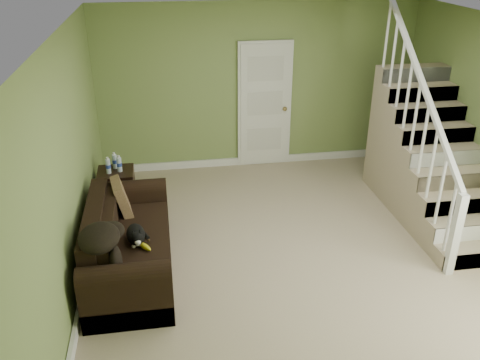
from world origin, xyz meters
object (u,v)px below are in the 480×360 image
object	(u,v)px
banana	(144,246)
side_table	(117,189)
sofa	(126,247)
cat	(136,235)

from	to	relation	value
banana	side_table	bearing A→B (deg)	65.82
side_table	banana	distance (m)	1.82
sofa	banana	bearing A→B (deg)	-51.04
cat	banana	bearing A→B (deg)	-61.99
cat	banana	world-z (taller)	cat
side_table	cat	bearing A→B (deg)	-79.26
side_table	cat	world-z (taller)	side_table
sofa	banana	size ratio (longest dim) A/B	9.51
sofa	side_table	world-z (taller)	sofa
sofa	cat	xyz separation A→B (m)	(0.13, -0.14, 0.23)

